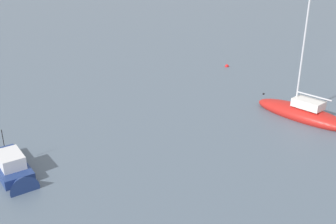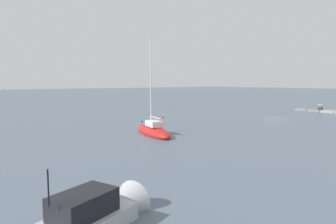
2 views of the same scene
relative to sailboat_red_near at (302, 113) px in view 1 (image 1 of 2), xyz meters
The scene contains 3 objects.
sailboat_red_near is the anchor object (origin of this frame).
motorboat_navy_far 22.93m from the sailboat_red_near, 59.32° to the left, with size 5.93×3.50×3.18m.
mooring_buoy_mid 16.80m from the sailboat_red_near, 40.77° to the right, with size 0.46×0.46×0.46m.
Camera 1 is at (-7.94, 56.91, 12.59)m, focal length 40.72 mm.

